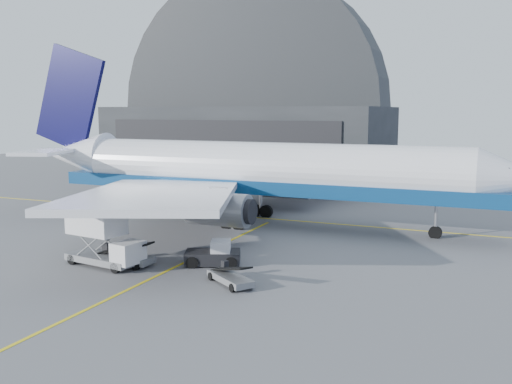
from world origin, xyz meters
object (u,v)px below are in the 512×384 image
at_px(catering_truck, 102,237).
at_px(belt_loader_b, 230,277).
at_px(pushback_tug, 214,255).
at_px(airliner, 247,171).
at_px(belt_loader_a, 122,257).

distance_m(catering_truck, belt_loader_b, 10.76).
bearing_deg(pushback_tug, catering_truck, -177.97).
relative_size(airliner, belt_loader_b, 13.17).
height_order(airliner, belt_loader_b, airliner).
bearing_deg(belt_loader_a, belt_loader_b, -6.81).
relative_size(catering_truck, belt_loader_b, 1.57).
relative_size(pushback_tug, belt_loader_a, 0.91).
distance_m(catering_truck, pushback_tug, 8.32).
height_order(airliner, pushback_tug, airliner).
distance_m(catering_truck, belt_loader_a, 2.08).
bearing_deg(catering_truck, airliner, 89.15).
bearing_deg(catering_truck, belt_loader_a, 37.69).
xyz_separation_m(airliner, pushback_tug, (4.30, -15.64, -4.62)).
bearing_deg(airliner, pushback_tug, -74.63).
bearing_deg(belt_loader_a, airliner, 84.31).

